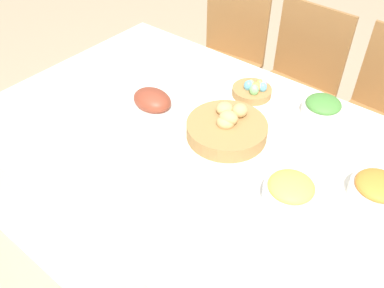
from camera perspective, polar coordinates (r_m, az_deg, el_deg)
name	(u,v)px	position (r m, az deg, el deg)	size (l,w,h in m)	color
ground_plane	(198,245)	(2.17, 0.88, -13.94)	(12.00, 12.00, 0.00)	tan
dining_table	(199,198)	(1.87, 1.00, -7.56)	(1.80, 1.19, 0.74)	silver
chair_far_left	(225,58)	(2.60, 4.61, 11.97)	(0.45, 0.45, 0.93)	olive
chair_far_center	(294,85)	(2.40, 14.09, 8.07)	(0.44, 0.44, 0.93)	olive
chair_far_right	(381,119)	(2.29, 25.04, 3.19)	(0.44, 0.44, 0.93)	olive
bread_basket	(227,128)	(1.60, 4.94, 2.29)	(0.32, 0.32, 0.12)	#9E7542
egg_basket	(253,90)	(1.84, 8.56, 7.53)	(0.18, 0.18, 0.08)	#9E7542
ham_platter	(152,101)	(1.76, -5.59, 6.00)	(0.28, 0.19, 0.09)	silver
carrot_bowl	(377,189)	(1.49, 24.55, -5.82)	(0.18, 0.18, 0.09)	silver
pineapple_bowl	(290,192)	(1.37, 13.58, -6.61)	(0.18, 0.18, 0.11)	silver
green_salad_bowl	(323,107)	(1.78, 17.86, 4.90)	(0.17, 0.17, 0.08)	silver
dinner_plate	(117,185)	(1.44, -10.46, -5.71)	(0.26, 0.26, 0.01)	silver
fork	(88,166)	(1.53, -14.33, -3.04)	(0.01, 0.19, 0.00)	silver
knife	(149,207)	(1.36, -6.03, -8.82)	(0.01, 0.19, 0.00)	silver
spoon	(156,212)	(1.35, -5.09, -9.46)	(0.01, 0.19, 0.00)	silver
drinking_cup	(200,178)	(1.39, 1.17, -4.74)	(0.07, 0.07, 0.08)	silver
butter_dish	(102,126)	(1.68, -12.49, 2.51)	(0.10, 0.06, 0.03)	silver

